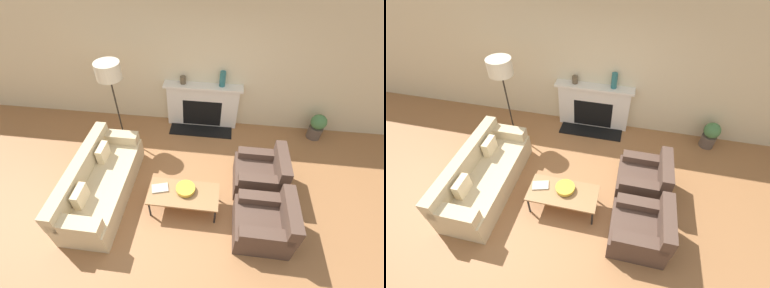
# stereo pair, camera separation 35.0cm
# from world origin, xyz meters

# --- Properties ---
(ground_plane) EXTENTS (18.00, 18.00, 0.00)m
(ground_plane) POSITION_xyz_m (0.00, 0.00, 0.00)
(ground_plane) COLOR #99663D
(wall_back) EXTENTS (18.00, 0.06, 2.90)m
(wall_back) POSITION_xyz_m (0.00, 2.58, 1.45)
(wall_back) COLOR beige
(wall_back) RESTS_ON ground_plane
(fireplace) EXTENTS (1.66, 0.59, 1.03)m
(fireplace) POSITION_xyz_m (-0.18, 2.43, 0.50)
(fireplace) COLOR silver
(fireplace) RESTS_ON ground_plane
(couch) EXTENTS (0.83, 2.06, 0.79)m
(couch) POSITION_xyz_m (-1.72, 0.25, 0.31)
(couch) COLOR #CCB78E
(couch) RESTS_ON ground_plane
(armchair_near) EXTENTS (0.84, 0.79, 0.79)m
(armchair_near) POSITION_xyz_m (1.02, -0.16, 0.30)
(armchair_near) COLOR #4C382D
(armchair_near) RESTS_ON ground_plane
(armchair_far) EXTENTS (0.84, 0.79, 0.79)m
(armchair_far) POSITION_xyz_m (1.02, 0.79, 0.30)
(armchair_far) COLOR #4C382D
(armchair_far) RESTS_ON ground_plane
(coffee_table) EXTENTS (1.14, 0.54, 0.39)m
(coffee_table) POSITION_xyz_m (-0.27, 0.16, 0.36)
(coffee_table) COLOR olive
(coffee_table) RESTS_ON ground_plane
(bowl) EXTENTS (0.31, 0.31, 0.08)m
(bowl) POSITION_xyz_m (-0.24, 0.22, 0.44)
(bowl) COLOR gold
(bowl) RESTS_ON coffee_table
(book) EXTENTS (0.30, 0.24, 0.02)m
(book) POSITION_xyz_m (-0.66, 0.20, 0.41)
(book) COLOR #B2A893
(book) RESTS_ON coffee_table
(floor_lamp) EXTENTS (0.46, 0.46, 1.78)m
(floor_lamp) POSITION_xyz_m (-1.82, 1.71, 1.54)
(floor_lamp) COLOR black
(floor_lamp) RESTS_ON ground_plane
(mantel_vase_left) EXTENTS (0.12, 0.12, 0.16)m
(mantel_vase_left) POSITION_xyz_m (-0.60, 2.45, 1.11)
(mantel_vase_left) COLOR brown
(mantel_vase_left) RESTS_ON fireplace
(mantel_vase_center_left) EXTENTS (0.12, 0.12, 0.32)m
(mantel_vase_center_left) POSITION_xyz_m (0.21, 2.45, 1.19)
(mantel_vase_center_left) COLOR #28666B
(mantel_vase_center_left) RESTS_ON fireplace
(potted_plant) EXTENTS (0.32, 0.32, 0.58)m
(potted_plant) POSITION_xyz_m (2.30, 2.28, 0.30)
(potted_plant) COLOR brown
(potted_plant) RESTS_ON ground_plane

